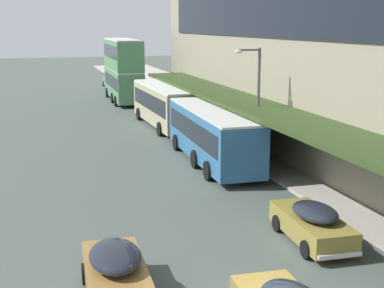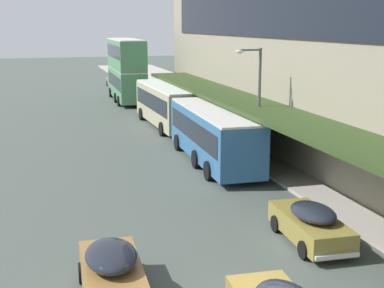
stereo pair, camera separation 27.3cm
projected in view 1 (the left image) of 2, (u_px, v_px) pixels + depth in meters
name	position (u px, v px, depth m)	size (l,w,h in m)	color
transit_bus_kerbside_front	(123.00, 68.00, 54.35)	(2.94, 10.82, 6.30)	#4E8F5D
transit_bus_kerbside_rear	(212.00, 132.00, 30.25)	(2.94, 10.68, 3.09)	#2F6597
transit_bus_kerbside_far	(164.00, 103.00, 40.95)	(2.87, 10.57, 3.19)	tan
sedan_lead_mid	(312.00, 223.00, 19.33)	(1.95, 4.33, 1.49)	olive
sedan_oncoming_rear	(112.00, 81.00, 67.52)	(2.02, 4.54, 1.55)	slate
sedan_second_mid	(116.00, 275.00, 15.24)	(1.96, 4.60, 1.59)	olive
street_lamp	(255.00, 97.00, 29.01)	(1.50, 0.28, 6.38)	#4C4C51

